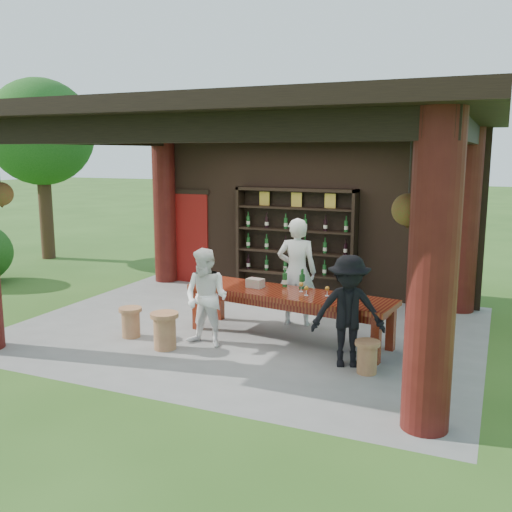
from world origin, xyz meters
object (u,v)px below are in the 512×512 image
at_px(stool_far_left, 131,321).
at_px(stool_near_right, 367,356).
at_px(stool_near_left, 165,330).
at_px(napkin_basket, 255,283).
at_px(guest_man, 348,311).
at_px(host, 297,272).
at_px(guest_woman, 206,298).
at_px(tasting_table, 289,299).
at_px(wine_shelf, 295,242).

bearing_deg(stool_far_left, stool_near_right, -0.14).
distance_m(stool_near_left, napkin_basket, 1.63).
relative_size(stool_near_right, guest_man, 0.29).
bearing_deg(host, stool_near_right, 121.21).
distance_m(guest_woman, napkin_basket, 0.96).
relative_size(tasting_table, guest_woman, 2.28).
bearing_deg(guest_man, stool_near_left, 168.98).
relative_size(stool_near_left, guest_woman, 0.37).
height_order(stool_near_left, guest_man, guest_man).
bearing_deg(stool_near_left, host, 54.66).
xyz_separation_m(host, guest_man, (1.27, -1.52, -0.14)).
xyz_separation_m(stool_far_left, guest_man, (3.43, 0.15, 0.51)).
distance_m(stool_near_right, guest_man, 0.64).
bearing_deg(guest_woman, napkin_basket, 67.42).
height_order(wine_shelf, napkin_basket, wine_shelf).
xyz_separation_m(guest_woman, napkin_basket, (0.42, 0.86, 0.08)).
relative_size(stool_near_right, host, 0.24).
xyz_separation_m(host, guest_woman, (-0.87, -1.55, -0.17)).
bearing_deg(guest_man, wine_shelf, 100.13).
bearing_deg(wine_shelf, guest_woman, -92.81).
relative_size(tasting_table, host, 1.86).
bearing_deg(napkin_basket, stool_near_left, -126.48).
xyz_separation_m(wine_shelf, tasting_table, (0.85, -2.67, -0.46)).
bearing_deg(guest_woman, wine_shelf, 90.71).
bearing_deg(host, tasting_table, 88.74).
height_order(stool_near_left, guest_woman, guest_woman).
distance_m(stool_near_left, guest_man, 2.72).
xyz_separation_m(stool_near_right, guest_woman, (-2.45, 0.13, 0.51)).
relative_size(wine_shelf, guest_woman, 1.67).
bearing_deg(wine_shelf, guest_man, -60.00).
xyz_separation_m(host, napkin_basket, (-0.45, -0.69, -0.08)).
bearing_deg(host, stool_far_left, 25.84).
height_order(wine_shelf, stool_near_left, wine_shelf).
bearing_deg(napkin_basket, guest_woman, -116.10).
bearing_deg(stool_near_right, stool_near_left, -175.20).
distance_m(tasting_table, guest_woman, 1.29).
height_order(stool_far_left, host, host).
bearing_deg(guest_man, tasting_table, 126.55).
height_order(stool_near_right, guest_woman, guest_woman).
relative_size(wine_shelf, napkin_basket, 9.50).
xyz_separation_m(stool_near_left, stool_far_left, (-0.79, 0.26, -0.04)).
relative_size(stool_near_left, stool_far_left, 1.16).
bearing_deg(guest_woman, stool_near_left, -138.88).
relative_size(guest_woman, napkin_basket, 5.68).
bearing_deg(tasting_table, host, 100.71).
bearing_deg(guest_woman, tasting_table, 40.76).
bearing_deg(host, napkin_basket, 44.82).
bearing_deg(tasting_table, stool_near_right, -32.40).
distance_m(wine_shelf, host, 2.03).
bearing_deg(napkin_basket, guest_man, -25.69).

